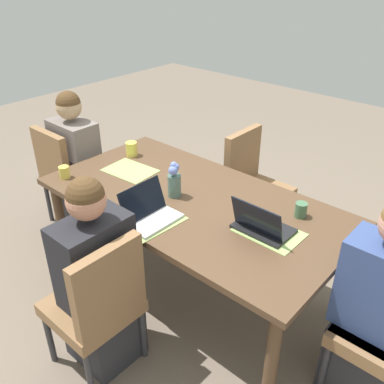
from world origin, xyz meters
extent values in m
plane|color=#756656|center=(0.00, 0.00, 0.00)|extent=(10.00, 10.00, 0.00)
cube|color=brown|center=(0.00, 0.00, 0.72)|extent=(1.99, 1.04, 0.04)
cylinder|color=brown|center=(-0.92, -0.44, 0.35)|extent=(0.07, 0.07, 0.70)
cylinder|color=brown|center=(0.92, -0.44, 0.35)|extent=(0.07, 0.07, 0.70)
cylinder|color=brown|center=(-0.92, 0.44, 0.35)|extent=(0.07, 0.07, 0.70)
cylinder|color=brown|center=(0.92, 0.44, 0.35)|extent=(0.07, 0.07, 0.70)
cube|color=olive|center=(0.00, 0.83, 0.41)|extent=(0.44, 0.44, 0.08)
cube|color=olive|center=(-0.19, 0.83, 0.68)|extent=(0.06, 0.42, 0.45)
cylinder|color=#333338|center=(0.19, 1.02, 0.18)|extent=(0.04, 0.04, 0.37)
cylinder|color=#333338|center=(0.19, 0.64, 0.18)|extent=(0.04, 0.04, 0.37)
cylinder|color=#333338|center=(-0.19, 1.02, 0.18)|extent=(0.04, 0.04, 0.37)
cylinder|color=#333338|center=(-0.19, 0.64, 0.18)|extent=(0.04, 0.04, 0.37)
cube|color=#2D2D33|center=(0.00, 0.77, 0.23)|extent=(0.36, 0.34, 0.45)
cube|color=#232328|center=(0.00, 0.77, 0.70)|extent=(0.24, 0.40, 0.50)
sphere|color=tan|center=(0.00, 0.77, 1.07)|extent=(0.20, 0.20, 0.20)
sphere|color=#51381E|center=(0.00, 0.77, 1.10)|extent=(0.19, 0.19, 0.19)
cube|color=olive|center=(-1.28, -0.02, 0.41)|extent=(0.44, 0.44, 0.08)
cylinder|color=#333338|center=(-1.09, 0.17, 0.18)|extent=(0.04, 0.04, 0.37)
cylinder|color=#333338|center=(-1.09, -0.21, 0.18)|extent=(0.04, 0.04, 0.37)
cube|color=#2D2D33|center=(-1.22, -0.02, 0.23)|extent=(0.34, 0.36, 0.45)
cube|color=#384C84|center=(-1.22, -0.02, 0.70)|extent=(0.40, 0.24, 0.50)
cube|color=olive|center=(1.34, 0.01, 0.41)|extent=(0.44, 0.44, 0.08)
cube|color=olive|center=(1.34, 0.20, 0.68)|extent=(0.42, 0.06, 0.45)
cylinder|color=#333338|center=(1.53, -0.18, 0.18)|extent=(0.04, 0.04, 0.37)
cylinder|color=#333338|center=(1.15, -0.18, 0.18)|extent=(0.04, 0.04, 0.37)
cylinder|color=#333338|center=(1.53, 0.20, 0.18)|extent=(0.04, 0.04, 0.37)
cylinder|color=#333338|center=(1.15, 0.20, 0.18)|extent=(0.04, 0.04, 0.37)
cube|color=#2D2D33|center=(1.28, 0.01, 0.23)|extent=(0.34, 0.36, 0.45)
cube|color=slate|center=(1.28, 0.01, 0.70)|extent=(0.40, 0.24, 0.50)
sphere|color=tan|center=(1.28, 0.01, 1.07)|extent=(0.20, 0.20, 0.20)
sphere|color=#51381E|center=(1.28, 0.01, 1.10)|extent=(0.19, 0.19, 0.19)
cube|color=olive|center=(0.01, -0.84, 0.41)|extent=(0.44, 0.44, 0.08)
cube|color=olive|center=(0.20, -0.84, 0.68)|extent=(0.06, 0.42, 0.45)
cylinder|color=#333338|center=(-0.18, -1.03, 0.18)|extent=(0.04, 0.04, 0.37)
cylinder|color=#333338|center=(-0.18, -0.65, 0.18)|extent=(0.04, 0.04, 0.37)
cylinder|color=#333338|center=(0.20, -1.03, 0.18)|extent=(0.04, 0.04, 0.37)
cylinder|color=#333338|center=(0.20, -0.65, 0.18)|extent=(0.04, 0.04, 0.37)
cylinder|color=#4C6B60|center=(0.11, 0.05, 0.81)|extent=(0.09, 0.09, 0.15)
sphere|color=#6B7FD1|center=(0.11, 0.05, 0.96)|extent=(0.04, 0.04, 0.04)
cylinder|color=#477A3D|center=(0.11, 0.05, 0.92)|extent=(0.01, 0.01, 0.07)
sphere|color=#6B7FD1|center=(0.10, 0.06, 0.93)|extent=(0.06, 0.06, 0.06)
cylinder|color=#477A3D|center=(0.10, 0.06, 0.91)|extent=(0.01, 0.01, 0.04)
sphere|color=#6B7FD1|center=(0.10, 0.04, 0.94)|extent=(0.05, 0.05, 0.05)
cylinder|color=#477A3D|center=(0.10, 0.04, 0.92)|extent=(0.01, 0.01, 0.06)
cube|color=#9EBC66|center=(0.00, 0.36, 0.74)|extent=(0.28, 0.38, 0.00)
cube|color=#9EBC66|center=(-0.58, -0.01, 0.74)|extent=(0.36, 0.26, 0.00)
cube|color=#9EBC66|center=(0.60, 0.00, 0.74)|extent=(0.38, 0.29, 0.00)
cube|color=black|center=(-0.54, -0.01, 0.75)|extent=(0.32, 0.22, 0.02)
cube|color=black|center=(-0.54, 0.07, 0.85)|extent=(0.31, 0.06, 0.19)
cube|color=silver|center=(0.00, 0.35, 0.75)|extent=(0.22, 0.32, 0.02)
cube|color=black|center=(0.08, 0.35, 0.85)|extent=(0.07, 0.31, 0.19)
cylinder|color=#DBC64C|center=(0.79, -0.18, 0.79)|extent=(0.09, 0.09, 0.11)
cylinder|color=#47704C|center=(-0.62, -0.28, 0.78)|extent=(0.07, 0.07, 0.09)
cylinder|color=#DBC64C|center=(0.86, 0.37, 0.78)|extent=(0.07, 0.07, 0.09)
camera|label=1|loc=(-1.54, 1.74, 2.12)|focal=39.33mm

